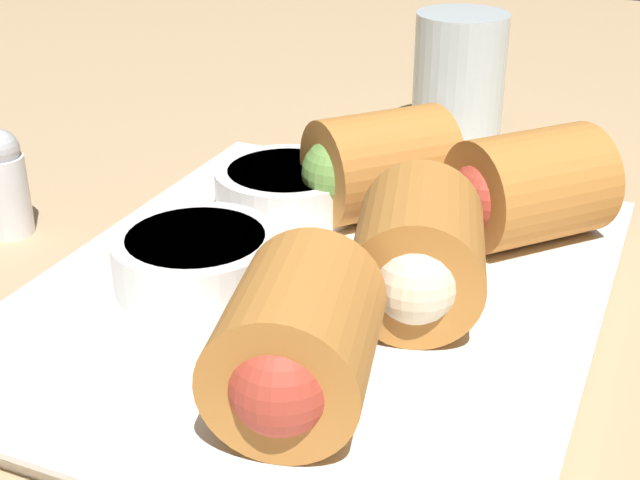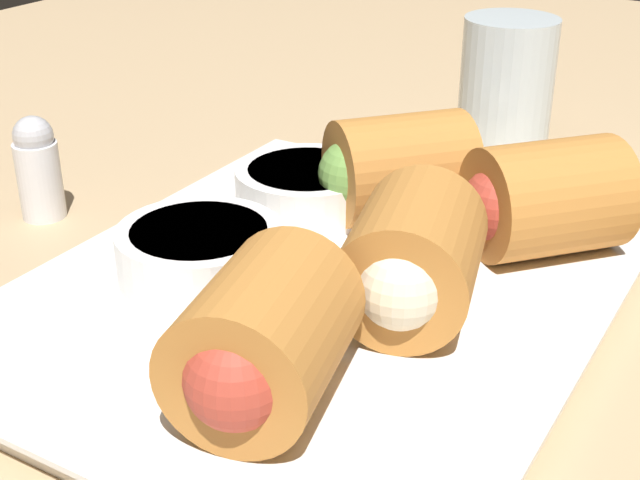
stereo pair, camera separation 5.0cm
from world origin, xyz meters
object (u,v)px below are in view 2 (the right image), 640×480
dipping_bowl_far (307,187)px  salt_shaker (38,168)px  serving_plate (320,296)px  dipping_bowl_near (200,250)px  drinking_glass (507,82)px

dipping_bowl_far → salt_shaker: (-6.32, 15.08, 0.30)cm
serving_plate → salt_shaker: salt_shaker is taller
dipping_bowl_near → serving_plate: bearing=-67.5°
drinking_glass → salt_shaker: bearing=143.8°
dipping_bowl_near → drinking_glass: size_ratio=0.89×
dipping_bowl_far → salt_shaker: 16.35cm
drinking_glass → salt_shaker: (-26.78, 19.57, -1.44)cm
serving_plate → dipping_bowl_near: (-2.31, 5.59, 2.15)cm
serving_plate → dipping_bowl_far: bearing=35.6°
serving_plate → salt_shaker: bearing=87.3°
salt_shaker → dipping_bowl_far: bearing=-67.3°
dipping_bowl_near → drinking_glass: 30.49cm
serving_plate → drinking_glass: (27.73, 0.71, 3.88)cm
serving_plate → drinking_glass: size_ratio=3.53×
serving_plate → dipping_bowl_far: dipping_bowl_far is taller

